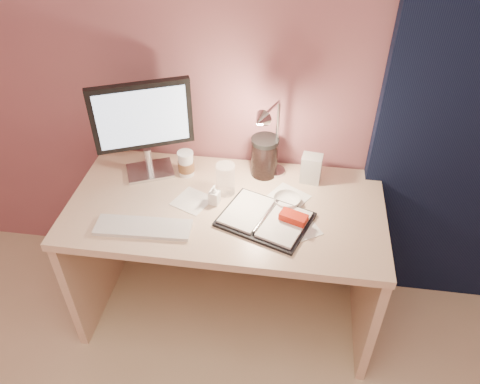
# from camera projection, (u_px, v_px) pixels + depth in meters

# --- Properties ---
(room) EXTENTS (3.50, 3.50, 3.50)m
(room) POSITION_uv_depth(u_px,v_px,m) (461.00, 104.00, 1.95)
(room) COLOR #C6B28E
(room) RESTS_ON ground
(desk) EXTENTS (1.40, 0.70, 0.73)m
(desk) POSITION_uv_depth(u_px,v_px,m) (229.00, 230.00, 2.27)
(desk) COLOR #D0B193
(desk) RESTS_ON ground
(monitor) EXTENTS (0.42, 0.23, 0.47)m
(monitor) POSITION_uv_depth(u_px,v_px,m) (142.00, 122.00, 2.08)
(monitor) COLOR silver
(monitor) RESTS_ON desk
(keyboard) EXTENTS (0.41, 0.14, 0.02)m
(keyboard) POSITION_uv_depth(u_px,v_px,m) (143.00, 227.00, 1.95)
(keyboard) COLOR silver
(keyboard) RESTS_ON desk
(planner) EXTENTS (0.44, 0.38, 0.06)m
(planner) POSITION_uv_depth(u_px,v_px,m) (267.00, 219.00, 1.98)
(planner) COLOR black
(planner) RESTS_ON desk
(paper_a) EXTENTS (0.23, 0.23, 0.00)m
(paper_a) POSITION_uv_depth(u_px,v_px,m) (297.00, 227.00, 1.96)
(paper_a) COLOR white
(paper_a) RESTS_ON desk
(paper_b) EXTENTS (0.22, 0.22, 0.00)m
(paper_b) POSITION_uv_depth(u_px,v_px,m) (287.00, 198.00, 2.10)
(paper_b) COLOR white
(paper_b) RESTS_ON desk
(paper_c) EXTENTS (0.20, 0.20, 0.00)m
(paper_c) POSITION_uv_depth(u_px,v_px,m) (192.00, 201.00, 2.09)
(paper_c) COLOR white
(paper_c) RESTS_ON desk
(coffee_cup) EXTENTS (0.08, 0.08, 0.12)m
(coffee_cup) POSITION_uv_depth(u_px,v_px,m) (186.00, 164.00, 2.21)
(coffee_cup) COLOR white
(coffee_cup) RESTS_ON desk
(clear_cup) EXTENTS (0.09, 0.09, 0.15)m
(clear_cup) POSITION_uv_depth(u_px,v_px,m) (226.00, 179.00, 2.09)
(clear_cup) COLOR white
(clear_cup) RESTS_ON desk
(bowl) EXTENTS (0.12, 0.12, 0.04)m
(bowl) POSITION_uv_depth(u_px,v_px,m) (287.00, 201.00, 2.06)
(bowl) COLOR white
(bowl) RESTS_ON desk
(lotion_bottle) EXTENTS (0.05, 0.05, 0.10)m
(lotion_bottle) POSITION_uv_depth(u_px,v_px,m) (214.00, 195.00, 2.05)
(lotion_bottle) COLOR white
(lotion_bottle) RESTS_ON desk
(dark_jar) EXTENTS (0.12, 0.12, 0.18)m
(dark_jar) POSITION_uv_depth(u_px,v_px,m) (264.00, 158.00, 2.19)
(dark_jar) COLOR black
(dark_jar) RESTS_ON desk
(product_box) EXTENTS (0.10, 0.08, 0.14)m
(product_box) POSITION_uv_depth(u_px,v_px,m) (311.00, 169.00, 2.16)
(product_box) COLOR silver
(product_box) RESTS_ON desk
(desk_lamp) EXTENTS (0.16, 0.25, 0.41)m
(desk_lamp) POSITION_uv_depth(u_px,v_px,m) (285.00, 139.00, 2.02)
(desk_lamp) COLOR silver
(desk_lamp) RESTS_ON desk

